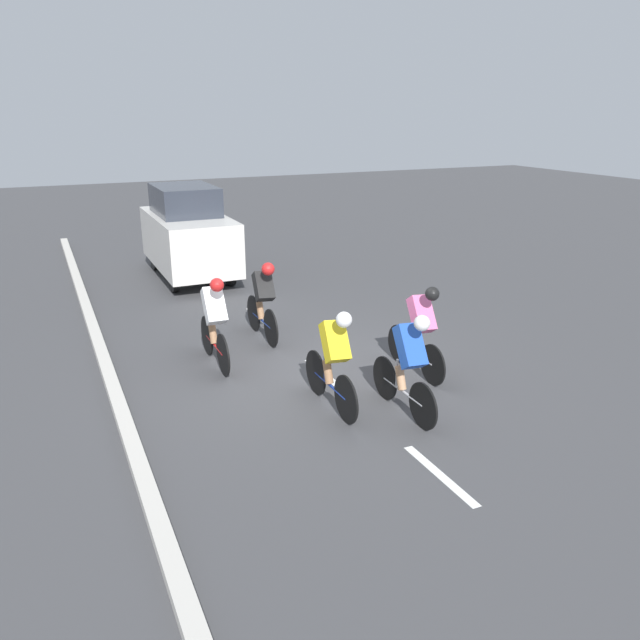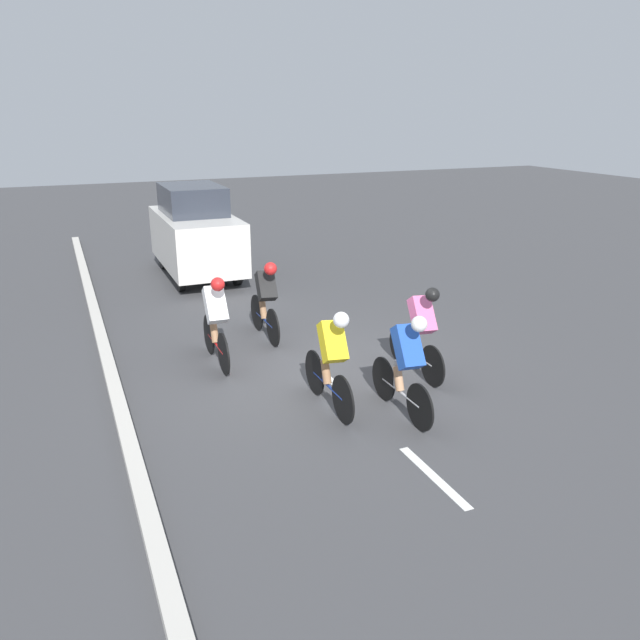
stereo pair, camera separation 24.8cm
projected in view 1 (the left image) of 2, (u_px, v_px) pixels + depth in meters
name	position (u px, v px, depth m)	size (l,w,h in m)	color
ground_plane	(322.00, 372.00, 10.19)	(60.00, 60.00, 0.00)	#424244
lane_stripe_near	(440.00, 475.00, 7.33)	(0.12, 1.40, 0.01)	white
lane_stripe_mid	(325.00, 375.00, 10.08)	(0.12, 1.40, 0.01)	white
lane_stripe_far	(259.00, 318.00, 12.84)	(0.12, 1.40, 0.01)	white
curb	(120.00, 408.00, 8.80)	(0.20, 26.06, 0.14)	beige
cyclist_black	(263.00, 298.00, 11.40)	(0.36, 1.65, 1.51)	black
cyclist_pink	(420.00, 327.00, 9.84)	(0.36, 1.66, 1.53)	black
cyclist_blue	(408.00, 361.00, 8.52)	(0.36, 1.66, 1.54)	black
cyclist_yellow	(334.00, 357.00, 8.68)	(0.36, 1.68, 1.53)	black
cyclist_white	(215.00, 319.00, 10.18)	(0.33, 1.69, 1.57)	black
support_car	(188.00, 233.00, 15.61)	(1.70, 3.83, 2.29)	black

